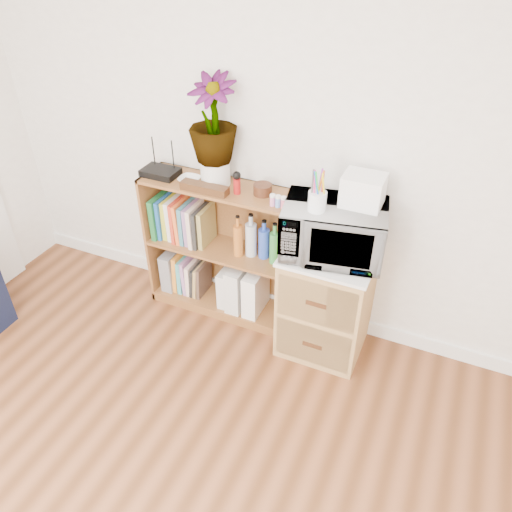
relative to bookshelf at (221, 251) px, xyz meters
The scene contains 21 objects.
skirting_board 0.57m from the bookshelf, 21.80° to the left, with size 4.00×0.02×0.10m, color white.
bookshelf is the anchor object (origin of this frame).
wicker_unit 0.76m from the bookshelf, ahead, with size 0.50×0.45×0.70m, color #9E7542.
microwave 0.85m from the bookshelf, ahead, with size 0.55×0.37×0.31m, color white.
pen_cup 0.92m from the bookshelf, 13.83° to the right, with size 0.10×0.10×0.11m, color white.
small_appliance 1.08m from the bookshelf, ahead, with size 0.21×0.18×0.17m, color white.
router 0.63m from the bookshelf, behind, with size 0.23×0.15×0.04m, color black.
white_bowl 0.52m from the bookshelf, behind, with size 0.13×0.13×0.03m, color white.
plant_pot 0.55m from the bookshelf, 140.76° to the left, with size 0.18×0.18×0.15m, color silver.
potted_plant 0.88m from the bookshelf, 140.76° to the left, with size 0.28×0.28×0.50m, color #2A6A2E.
trinket_box 0.51m from the bookshelf, 110.08° to the right, with size 0.30×0.07×0.05m, color #351E0E.
kokeshi_doll 0.54m from the bookshelf, 15.24° to the right, with size 0.04×0.04×0.09m, color maroon.
wooden_bowl 0.58m from the bookshelf, ahead, with size 0.11×0.11×0.06m, color #381C0F.
paint_jars 0.66m from the bookshelf, 11.99° to the right, with size 0.11×0.04×0.06m, color pink.
file_box 0.48m from the bookshelf, behind, with size 0.09×0.23×0.28m, color gray.
magazine_holder_left 0.27m from the bookshelf, 10.54° to the right, with size 0.09×0.22×0.27m, color silver.
magazine_holder_mid 0.28m from the bookshelf, ahead, with size 0.10×0.26×0.32m, color silver.
magazine_holder_right 0.35m from the bookshelf, ahead, with size 0.10×0.25×0.31m, color white.
cookbooks 0.32m from the bookshelf, behind, with size 0.37×0.20×0.29m.
liquor_bottles 0.36m from the bookshelf, ahead, with size 0.45×0.07×0.29m.
lower_books 0.37m from the bookshelf, behind, with size 0.23×0.19×0.29m.
Camera 1 is at (0.95, -0.26, 2.34)m, focal length 35.00 mm.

